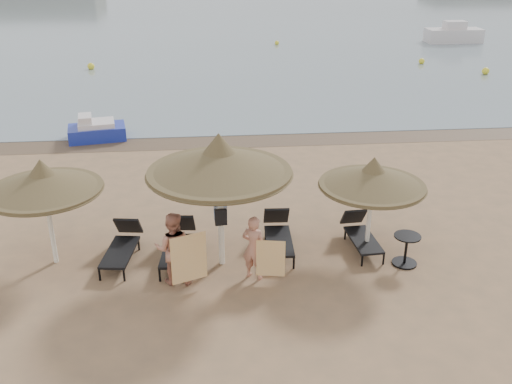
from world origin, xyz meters
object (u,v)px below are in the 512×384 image
palapa_center (219,162)px  palapa_right (373,178)px  person_left (173,243)px  person_right (254,243)px  lounger_near_left (178,243)px  side_table (406,251)px  lounger_far_right (360,233)px  palapa_left (43,182)px  lounger_far_left (122,244)px  lounger_near_right (278,234)px  pedal_boat (96,130)px

palapa_center → palapa_right: palapa_center is taller
person_left → person_right: bearing=-174.9°
lounger_near_left → side_table: 5.45m
lounger_far_right → palapa_left: bearing=176.8°
palapa_left → lounger_far_left: size_ratio=1.37×
lounger_near_left → lounger_near_right: lounger_near_left is taller
lounger_far_right → person_left: size_ratio=0.91×
lounger_far_right → person_right: size_ratio=1.00×
palapa_left → lounger_near_right: 5.69m
lounger_near_left → palapa_left: bearing=-175.5°
lounger_near_right → pedal_boat: pedal_boat is taller
palapa_left → person_right: bearing=-13.4°
lounger_near_right → side_table: size_ratio=2.55×
lounger_far_left → lounger_far_right: size_ratio=1.07×
palapa_right → lounger_near_right: 2.74m
lounger_far_left → side_table: size_ratio=2.54×
side_table → person_left: person_left is taller
palapa_left → side_table: 8.57m
lounger_far_left → pedal_boat: 9.37m
lounger_far_left → side_table: lounger_far_left is taller
lounger_near_left → lounger_far_left: bearing=-178.2°
lounger_near_left → person_right: 2.11m
palapa_right → person_left: size_ratio=1.28×
lounger_far_left → person_left: bearing=-33.9°
side_table → person_left: size_ratio=0.38×
palapa_left → lounger_far_right: (7.50, 0.11, -1.75)m
lounger_far_right → person_right: bearing=-160.4°
lounger_near_right → side_table: 3.11m
lounger_near_left → lounger_far_right: size_ratio=1.13×
palapa_left → person_right: palapa_left is taller
palapa_left → person_left: size_ratio=1.34×
palapa_right → person_left: palapa_right is taller
lounger_near_right → pedal_boat: bearing=126.1°
palapa_right → lounger_near_left: size_ratio=1.24×
palapa_right → lounger_near_left: (-4.62, 0.19, -1.61)m
palapa_right → lounger_far_left: bearing=177.3°
lounger_near_left → lounger_far_right: lounger_near_left is taller
person_right → pedal_boat: size_ratio=0.79×
lounger_near_left → person_left: bearing=-87.5°
palapa_center → lounger_near_left: (-1.04, 0.38, -2.21)m
lounger_near_left → palapa_center: bearing=-15.0°
palapa_right → lounger_near_left: 4.90m
palapa_left → person_right: (4.70, -1.12, -1.20)m
lounger_far_left → side_table: 6.80m
palapa_right → lounger_far_right: bearing=102.5°
lounger_far_left → lounger_far_right: bearing=8.7°
side_table → pedal_boat: size_ratio=0.33×
palapa_center → palapa_right: (3.59, 0.19, -0.60)m
palapa_left → lounger_far_right: 7.70m
palapa_center → lounger_far_left: bearing=168.9°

